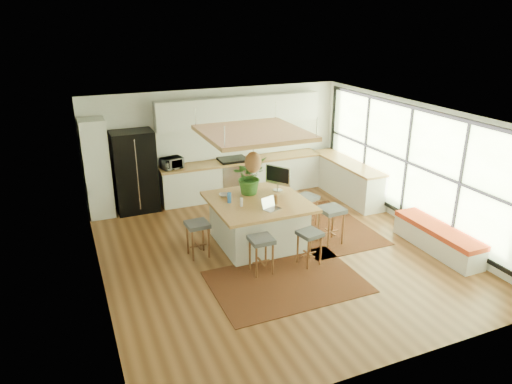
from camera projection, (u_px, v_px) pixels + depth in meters
name	position (u px, v px, depth m)	size (l,w,h in m)	color
floor	(275.00, 251.00, 9.24)	(7.00, 7.00, 0.00)	#553118
ceiling	(277.00, 115.00, 8.28)	(7.00, 7.00, 0.00)	white
wall_back	(217.00, 143.00, 11.77)	(6.50, 6.50, 0.00)	silver
wall_front	(398.00, 277.00, 5.74)	(6.50, 6.50, 0.00)	silver
wall_left	(95.00, 214.00, 7.58)	(7.00, 7.00, 0.00)	silver
wall_right	(415.00, 166.00, 9.94)	(7.00, 7.00, 0.00)	silver
window_wall	(414.00, 164.00, 9.91)	(0.10, 6.20, 2.60)	black
pantry	(97.00, 169.00, 10.50)	(0.55, 0.60, 2.25)	silver
back_counter_base	(242.00, 178.00, 12.02)	(4.20, 0.60, 0.88)	silver
back_counter_top	(242.00, 161.00, 11.86)	(4.24, 0.64, 0.05)	olive
backsplash	(238.00, 141.00, 11.95)	(4.20, 0.02, 0.80)	white
upper_cabinets	(240.00, 111.00, 11.53)	(4.20, 0.34, 0.70)	silver
range	(233.00, 177.00, 11.91)	(0.76, 0.62, 1.00)	#A5A5AA
right_counter_base	(347.00, 180.00, 11.87)	(0.60, 2.50, 0.88)	silver
right_counter_top	(348.00, 163.00, 11.70)	(0.64, 2.54, 0.05)	olive
window_bench	(437.00, 239.00, 9.18)	(0.52, 2.00, 0.50)	silver
ceiling_panel	(253.00, 147.00, 8.74)	(1.86, 1.86, 0.80)	olive
rug_near	(287.00, 282.00, 8.17)	(2.60, 1.80, 0.01)	black
rug_right	(323.00, 227.00, 10.28)	(1.80, 2.60, 0.01)	black
fridge	(135.00, 173.00, 10.88)	(0.95, 0.75, 1.92)	black
island	(258.00, 222.00, 9.41)	(1.85, 1.85, 0.93)	olive
stool_near_left	(261.00, 255.00, 8.35)	(0.41, 0.41, 0.69)	#424549
stool_near_right	(309.00, 247.00, 8.64)	(0.39, 0.39, 0.67)	#424549
stool_right_front	(331.00, 227.00, 9.44)	(0.46, 0.46, 0.78)	#424549
stool_right_back	(306.00, 211.00, 10.23)	(0.42, 0.42, 0.70)	#424549
stool_left_side	(198.00, 239.00, 8.94)	(0.41, 0.41, 0.70)	#424549
laptop	(272.00, 204.00, 8.78)	(0.32, 0.34, 0.24)	#A5A5AA
monitor	(278.00, 179.00, 9.67)	(0.58, 0.21, 0.54)	#A5A5AA
microwave	(172.00, 162.00, 11.12)	(0.49, 0.27, 0.33)	#A5A5AA
island_plant	(249.00, 180.00, 9.52)	(0.67, 0.75, 0.58)	#1E4C19
island_bowl	(224.00, 195.00, 9.44)	(0.21, 0.21, 0.05)	white
island_bottle_0	(230.00, 198.00, 9.10)	(0.07, 0.07, 0.19)	blue
island_bottle_1	(242.00, 201.00, 8.94)	(0.07, 0.07, 0.19)	white
island_bottle_2	(276.00, 199.00, 9.05)	(0.07, 0.07, 0.19)	brown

